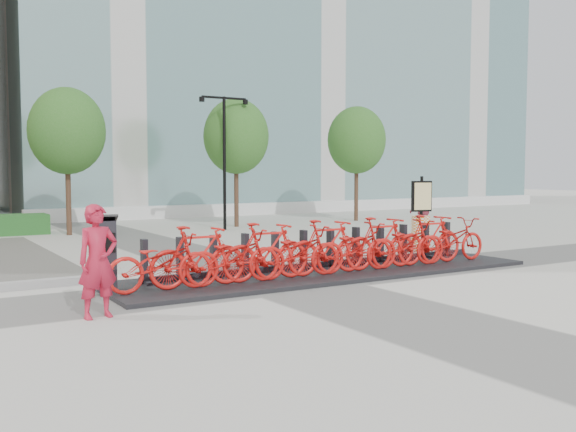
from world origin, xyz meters
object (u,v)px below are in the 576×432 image
worker_red (98,261)px  map_sign (422,199)px  kiosk (106,254)px  pedestrian (419,210)px  bike_0 (161,262)px  construction_barrel (421,233)px

worker_red → map_sign: map_sign is taller
kiosk → pedestrian: 13.11m
kiosk → worker_red: size_ratio=0.80×
bike_0 → pedestrian: (11.31, 5.53, 0.30)m
worker_red → map_sign: bearing=14.0°
kiosk → map_sign: (10.52, 3.15, 0.62)m
bike_0 → worker_red: worker_red is taller
kiosk → map_sign: bearing=26.6°
worker_red → pedestrian: size_ratio=0.97×
construction_barrel → map_sign: 2.03m
pedestrian → map_sign: (-1.61, -1.82, 0.47)m
kiosk → worker_red: 1.85m
map_sign → pedestrian: bearing=59.7°
construction_barrel → map_sign: map_sign is taller
kiosk → worker_red: (-0.60, -1.74, 0.12)m
worker_red → construction_barrel: bearing=10.1°
construction_barrel → map_sign: size_ratio=0.47×
map_sign → bike_0: bearing=-147.9°
map_sign → construction_barrel: bearing=-122.5°
bike_0 → pedestrian: pedestrian is taller
bike_0 → construction_barrel: bearing=-74.2°
worker_red → construction_barrel: size_ratio=1.77×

